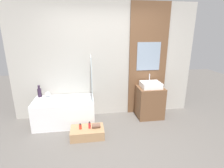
% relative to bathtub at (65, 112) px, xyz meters
% --- Properties ---
extents(ground_plane, '(12.00, 12.00, 0.00)m').
position_rel_bathtub_xyz_m(ground_plane, '(0.94, -1.20, -0.29)').
color(ground_plane, '#605B56').
extents(wall_tiled_back, '(4.20, 0.06, 2.60)m').
position_rel_bathtub_xyz_m(wall_tiled_back, '(0.94, 0.38, 1.01)').
color(wall_tiled_back, '#B7B2A8').
rests_on(wall_tiled_back, ground_plane).
extents(wall_wood_accent, '(0.91, 0.04, 2.60)m').
position_rel_bathtub_xyz_m(wall_wood_accent, '(1.95, 0.33, 1.02)').
color(wall_wood_accent, brown).
rests_on(wall_wood_accent, ground_plane).
extents(bathtub, '(1.27, 0.67, 0.57)m').
position_rel_bathtub_xyz_m(bathtub, '(0.00, 0.00, 0.00)').
color(bathtub, white).
rests_on(bathtub, ground_plane).
extents(glass_shower_screen, '(0.01, 0.54, 0.93)m').
position_rel_bathtub_xyz_m(glass_shower_screen, '(0.60, -0.04, 0.75)').
color(glass_shower_screen, silver).
rests_on(glass_shower_screen, bathtub).
extents(wooden_step_bench, '(0.64, 0.38, 0.18)m').
position_rel_bathtub_xyz_m(wooden_step_bench, '(0.48, -0.59, -0.20)').
color(wooden_step_bench, '#A87F56').
rests_on(wooden_step_bench, ground_plane).
extents(vanity_cabinet, '(0.59, 0.51, 0.73)m').
position_rel_bathtub_xyz_m(vanity_cabinet, '(1.95, 0.06, 0.08)').
color(vanity_cabinet, brown).
rests_on(vanity_cabinet, ground_plane).
extents(sink, '(0.44, 0.40, 0.29)m').
position_rel_bathtub_xyz_m(sink, '(1.95, 0.06, 0.51)').
color(sink, white).
rests_on(sink, vanity_cabinet).
extents(vase_tall_dark, '(0.08, 0.08, 0.27)m').
position_rel_bathtub_xyz_m(vase_tall_dark, '(-0.54, 0.24, 0.39)').
color(vase_tall_dark, '#2D1E33').
rests_on(vase_tall_dark, bathtub).
extents(vase_round_light, '(0.11, 0.11, 0.11)m').
position_rel_bathtub_xyz_m(vase_round_light, '(-0.37, 0.23, 0.34)').
color(vase_round_light, white).
rests_on(vase_round_light, bathtub).
extents(bottle_soap_primary, '(0.05, 0.05, 0.11)m').
position_rel_bathtub_xyz_m(bottle_soap_primary, '(0.35, -0.59, -0.06)').
color(bottle_soap_primary, red).
rests_on(bottle_soap_primary, wooden_step_bench).
extents(bottle_soap_secondary, '(0.04, 0.04, 0.14)m').
position_rel_bathtub_xyz_m(bottle_soap_secondary, '(0.52, -0.59, -0.04)').
color(bottle_soap_secondary, red).
rests_on(bottle_soap_secondary, wooden_step_bench).
extents(towel_roll, '(0.16, 0.09, 0.09)m').
position_rel_bathtub_xyz_m(towel_roll, '(0.65, -0.59, -0.06)').
color(towel_roll, brown).
rests_on(towel_roll, wooden_step_bench).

